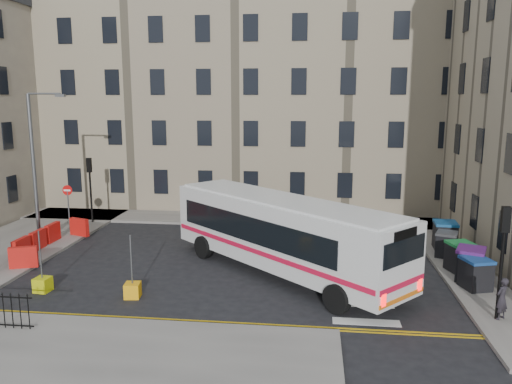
% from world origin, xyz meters
% --- Properties ---
extents(ground, '(120.00, 120.00, 0.00)m').
position_xyz_m(ground, '(0.00, 0.00, 0.00)').
color(ground, black).
rests_on(ground, ground).
extents(pavement_north, '(36.00, 3.20, 0.15)m').
position_xyz_m(pavement_north, '(-6.00, 8.60, 0.07)').
color(pavement_north, slate).
rests_on(pavement_north, ground).
extents(pavement_east, '(2.40, 26.00, 0.15)m').
position_xyz_m(pavement_east, '(9.00, 4.00, 0.07)').
color(pavement_east, slate).
rests_on(pavement_east, ground).
extents(pavement_west, '(6.00, 22.00, 0.15)m').
position_xyz_m(pavement_west, '(-14.00, 1.00, 0.07)').
color(pavement_west, slate).
rests_on(pavement_west, ground).
extents(pavement_sw, '(20.00, 6.00, 0.15)m').
position_xyz_m(pavement_sw, '(-7.00, -10.00, 0.07)').
color(pavement_sw, slate).
rests_on(pavement_sw, ground).
extents(terrace_north, '(38.30, 10.80, 17.20)m').
position_xyz_m(terrace_north, '(-7.00, 15.50, 8.62)').
color(terrace_north, gray).
rests_on(terrace_north, ground).
extents(traffic_light_east, '(0.28, 0.22, 4.10)m').
position_xyz_m(traffic_light_east, '(8.60, -5.50, 2.87)').
color(traffic_light_east, black).
rests_on(traffic_light_east, pavement_east).
extents(traffic_light_nw, '(0.28, 0.22, 4.10)m').
position_xyz_m(traffic_light_nw, '(-12.00, 6.50, 2.87)').
color(traffic_light_nw, black).
rests_on(traffic_light_nw, pavement_west).
extents(streetlamp, '(0.50, 0.22, 8.14)m').
position_xyz_m(streetlamp, '(-13.00, 2.00, 4.34)').
color(streetlamp, '#595B5E').
rests_on(streetlamp, pavement_west).
extents(no_entry_north, '(0.60, 0.08, 3.00)m').
position_xyz_m(no_entry_north, '(-12.50, 4.50, 2.08)').
color(no_entry_north, '#595B5E').
rests_on(no_entry_north, pavement_west).
extents(roadworks_barriers, '(1.66, 6.26, 1.00)m').
position_xyz_m(roadworks_barriers, '(-11.84, 0.50, 0.65)').
color(roadworks_barriers, red).
rests_on(roadworks_barriers, pavement_west).
extents(bus, '(11.17, 10.61, 3.43)m').
position_xyz_m(bus, '(0.64, -1.30, 1.98)').
color(bus, silver).
rests_on(bus, ground).
extents(wheelie_bin_a, '(1.31, 1.41, 1.29)m').
position_xyz_m(wheelie_bin_a, '(8.74, -2.54, 0.80)').
color(wheelie_bin_a, black).
rests_on(wheelie_bin_a, pavement_east).
extents(wheelie_bin_b, '(1.52, 1.61, 1.42)m').
position_xyz_m(wheelie_bin_b, '(8.81, -1.54, 0.87)').
color(wheelie_bin_b, black).
rests_on(wheelie_bin_b, pavement_east).
extents(wheelie_bin_c, '(1.36, 1.47, 1.34)m').
position_xyz_m(wheelie_bin_c, '(8.72, -0.43, 0.83)').
color(wheelie_bin_c, black).
rests_on(wheelie_bin_c, pavement_east).
extents(wheelie_bin_d, '(1.32, 1.40, 1.24)m').
position_xyz_m(wheelie_bin_d, '(8.64, 1.77, 0.78)').
color(wheelie_bin_d, black).
rests_on(wheelie_bin_d, pavement_east).
extents(wheelie_bin_e, '(1.23, 1.39, 1.44)m').
position_xyz_m(wheelie_bin_e, '(8.88, 3.10, 0.88)').
color(wheelie_bin_e, black).
rests_on(wheelie_bin_e, pavement_east).
extents(pedestrian, '(0.67, 0.65, 1.54)m').
position_xyz_m(pedestrian, '(8.73, -5.49, 0.92)').
color(pedestrian, black).
rests_on(pedestrian, pavement_east).
extents(bollard_yellow, '(0.67, 0.67, 0.60)m').
position_xyz_m(bollard_yellow, '(-5.13, -4.78, 0.30)').
color(bollard_yellow, '#F4A40D').
rests_on(bollard_yellow, ground).
extents(bollard_chevron, '(0.66, 0.66, 0.60)m').
position_xyz_m(bollard_chevron, '(-9.07, -4.61, 0.30)').
color(bollard_chevron, '#C1C50B').
rests_on(bollard_chevron, ground).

